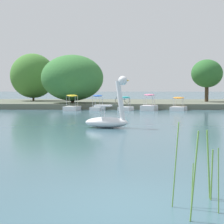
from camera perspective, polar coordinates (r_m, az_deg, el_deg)
name	(u,v)px	position (r m, az deg, el deg)	size (l,w,h in m)	color
ground_plane	(128,207)	(6.93, 2.51, -14.86)	(608.67, 608.67, 0.00)	#385966
shore_bank_far	(122,103)	(47.86, 1.56, 1.38)	(137.77, 18.97, 0.59)	#5B6051
swan_boat	(109,117)	(20.37, -0.52, -0.81)	(2.60, 1.50, 2.93)	white
pedal_boat_orange	(179,107)	(37.81, 10.51, 0.86)	(2.11, 2.64, 1.39)	white
pedal_boat_pink	(149,106)	(37.37, 5.92, 0.95)	(2.02, 2.63, 1.70)	white
pedal_boat_teal	(126,107)	(37.02, 2.19, 0.84)	(1.71, 2.16, 1.44)	white
pedal_boat_blue	(98,106)	(37.06, -2.31, 0.98)	(1.57, 2.01, 1.61)	white
pedal_boat_yellow	(72,106)	(37.29, -6.34, 0.93)	(1.68, 2.34, 1.62)	white
tree_willow_near_path	(72,78)	(42.14, -6.30, 5.39)	(8.43, 8.14, 5.56)	#423323
tree_willow_overhanging	(33,76)	(50.44, -12.40, 5.62)	(8.28, 8.30, 6.43)	#423323
tree_broadleaf_behind_dock	(207,74)	(47.17, 14.82, 5.90)	(5.68, 6.02, 5.33)	#423323
bicycle_parked	(123,100)	(40.46, 1.69, 1.88)	(1.69, 0.38, 0.70)	black
reed_clump_foreground	(208,173)	(7.01, 14.92, -9.26)	(2.39, 1.37, 1.60)	#669942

